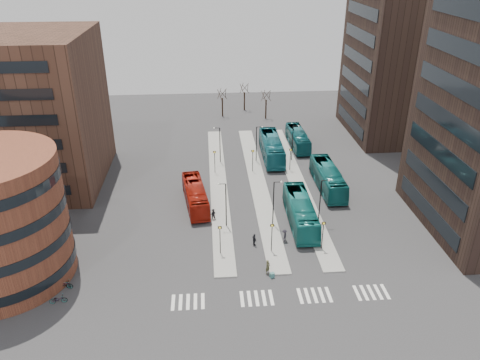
{
  "coord_description": "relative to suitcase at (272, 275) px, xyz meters",
  "views": [
    {
      "loc": [
        -5.56,
        -33.18,
        32.1
      ],
      "look_at": [
        -1.39,
        21.23,
        5.0
      ],
      "focal_mm": 35.0,
      "sensor_mm": 36.0,
      "label": 1
    }
  ],
  "objects": [
    {
      "name": "teal_bus_a",
      "position": [
        5.14,
        10.9,
        1.41
      ],
      "size": [
        3.06,
        12.28,
        3.41
      ],
      "primitive_type": "imported",
      "rotation": [
        0.0,
        0.0,
        -0.02
      ],
      "color": "#146865",
      "rests_on": "ground"
    },
    {
      "name": "ground",
      "position": [
        -1.04,
        -7.24,
        -0.29
      ],
      "size": [
        160.0,
        160.0,
        0.0
      ],
      "primitive_type": "plane",
      "color": "#2B2B2D",
      "rests_on": "ground"
    },
    {
      "name": "traveller",
      "position": [
        -0.39,
        0.74,
        0.56
      ],
      "size": [
        0.74,
        0.72,
        1.71
      ],
      "primitive_type": "imported",
      "rotation": [
        0.0,
        0.0,
        0.74
      ],
      "color": "#434228",
      "rests_on": "ground"
    },
    {
      "name": "suitcase",
      "position": [
        0.0,
        0.0,
        0.0
      ],
      "size": [
        0.55,
        0.49,
        0.58
      ],
      "primitive_type": "cube",
      "rotation": [
        0.0,
        0.0,
        0.3
      ],
      "color": "#1B1D99",
      "rests_on": "ground"
    },
    {
      "name": "commuter_c",
      "position": [
        2.45,
        6.86,
        0.52
      ],
      "size": [
        0.94,
        1.19,
        1.62
      ],
      "primitive_type": "imported",
      "rotation": [
        0.0,
        0.0,
        4.33
      ],
      "color": "black",
      "rests_on": "ground"
    },
    {
      "name": "commuter_b",
      "position": [
        -1.3,
        6.28,
        0.48
      ],
      "size": [
        0.71,
        0.98,
        1.54
      ],
      "primitive_type": "imported",
      "rotation": [
        0.0,
        0.0,
        1.99
      ],
      "color": "black",
      "rests_on": "ground"
    },
    {
      "name": "office_block",
      "position": [
        -35.04,
        26.74,
        10.71
      ],
      "size": [
        25.0,
        20.12,
        22.0
      ],
      "color": "#4C3023",
      "rests_on": "ground"
    },
    {
      "name": "red_bus",
      "position": [
        -8.43,
        16.72,
        1.24
      ],
      "size": [
        4.03,
        11.22,
        3.06
      ],
      "primitive_type": "imported",
      "rotation": [
        0.0,
        0.0,
        0.14
      ],
      "color": "#9E180C",
      "rests_on": "ground"
    },
    {
      "name": "bare_trees",
      "position": [
        1.63,
        55.42,
        2.43
      ],
      "size": [
        10.97,
        8.14,
        5.9
      ],
      "color": "black",
      "rests_on": "ground"
    },
    {
      "name": "tower_far",
      "position": [
        30.94,
        42.76,
        14.71
      ],
      "size": [
        20.12,
        20.0,
        30.0
      ],
      "color": "#31221B",
      "rests_on": "ground"
    },
    {
      "name": "bicycle_near",
      "position": [
        -22.04,
        -2.41,
        0.17
      ],
      "size": [
        1.79,
        0.8,
        0.91
      ],
      "primitive_type": "imported",
      "rotation": [
        0.0,
        0.0,
        1.69
      ],
      "color": "gray",
      "rests_on": "ground"
    },
    {
      "name": "teal_bus_d",
      "position": [
        9.72,
        36.91,
        1.23
      ],
      "size": [
        2.79,
        10.97,
        3.04
      ],
      "primitive_type": "imported",
      "rotation": [
        0.0,
        0.0,
        0.02
      ],
      "color": "#12555B",
      "rests_on": "ground"
    },
    {
      "name": "island_right",
      "position": [
        6.96,
        22.76,
        -0.22
      ],
      "size": [
        2.5,
        45.0,
        0.15
      ],
      "primitive_type": "cube",
      "color": "gray",
      "rests_on": "ground"
    },
    {
      "name": "lamp_posts",
      "position": [
        1.6,
        20.76,
        3.29
      ],
      "size": [
        14.04,
        20.24,
        6.12
      ],
      "color": "black",
      "rests_on": "ground"
    },
    {
      "name": "teal_bus_b",
      "position": [
        4.34,
        32.33,
        1.51
      ],
      "size": [
        3.17,
        12.95,
        3.6
      ],
      "primitive_type": "imported",
      "rotation": [
        0.0,
        0.0,
        -0.01
      ],
      "color": "#155E69",
      "rests_on": "ground"
    },
    {
      "name": "teal_bus_c",
      "position": [
        11.07,
        20.29,
        1.41
      ],
      "size": [
        2.96,
        12.24,
        3.4
      ],
      "primitive_type": "imported",
      "rotation": [
        0.0,
        0.0,
        0.01
      ],
      "color": "#135F5F",
      "rests_on": "ground"
    },
    {
      "name": "bicycle_mid",
      "position": [
        -22.04,
        -0.07,
        0.16
      ],
      "size": [
        1.54,
        0.74,
        0.89
      ],
      "primitive_type": "imported",
      "rotation": [
        0.0,
        0.0,
        1.35
      ],
      "color": "gray",
      "rests_on": "ground"
    },
    {
      "name": "sign_poles",
      "position": [
        0.56,
        15.76,
        2.12
      ],
      "size": [
        12.45,
        22.12,
        3.65
      ],
      "color": "black",
      "rests_on": "ground"
    },
    {
      "name": "crosswalk_stripes",
      "position": [
        0.71,
        -3.24,
        -0.28
      ],
      "size": [
        22.35,
        2.4,
        0.01
      ],
      "color": "silver",
      "rests_on": "ground"
    },
    {
      "name": "commuter_a",
      "position": [
        -6.08,
        12.54,
        0.52
      ],
      "size": [
        0.8,
        0.63,
        1.61
      ],
      "primitive_type": "imported",
      "rotation": [
        0.0,
        0.0,
        3.12
      ],
      "color": "black",
      "rests_on": "ground"
    },
    {
      "name": "island_left",
      "position": [
        -5.04,
        22.76,
        -0.22
      ],
      "size": [
        2.5,
        45.0,
        0.15
      ],
      "primitive_type": "cube",
      "color": "gray",
      "rests_on": "ground"
    },
    {
      "name": "island_mid",
      "position": [
        0.96,
        22.76,
        -0.22
      ],
      "size": [
        2.5,
        45.0,
        0.15
      ],
      "primitive_type": "cube",
      "color": "gray",
      "rests_on": "ground"
    },
    {
      "name": "bicycle_far",
      "position": [
        -22.04,
        -0.09,
        0.2
      ],
      "size": [
        1.96,
        0.96,
        0.99
      ],
      "primitive_type": "imported",
      "rotation": [
        0.0,
        0.0,
        1.4
      ],
      "color": "gray",
      "rests_on": "ground"
    }
  ]
}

